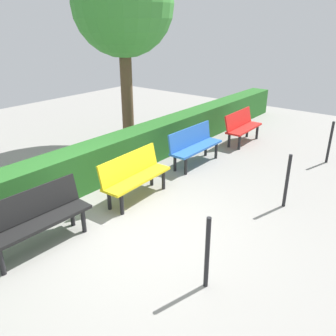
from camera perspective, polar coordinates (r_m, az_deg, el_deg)
The scene contains 10 objects.
ground_plane at distance 5.68m, azimuth -5.77°, elevation -10.21°, with size 19.55×19.55×0.00m, color gray.
bench_red at distance 9.72m, azimuth 12.07°, elevation 6.84°, with size 1.42×0.50×0.86m.
bench_blue at distance 8.05m, azimuth 4.32°, elevation 3.94°, with size 1.56×0.47×0.86m.
bench_yellow at distance 6.47m, azimuth -5.56°, elevation -1.02°, with size 1.53×0.53×0.86m.
bench_black at distance 5.43m, azimuth -21.05°, elevation -7.56°, with size 1.63×0.51×0.86m.
hedge_row at distance 7.29m, azimuth -11.44°, elevation 0.92°, with size 15.55×0.60×0.84m, color #266023.
tree_near at distance 9.18m, azimuth -7.44°, elevation 25.00°, with size 2.47×2.47×4.72m.
railing_post_near at distance 8.92m, azimuth 25.09°, elevation 3.84°, with size 0.06×0.06×1.00m, color black.
railing_post_mid at distance 6.47m, azimuth 18.99°, elevation -2.05°, with size 0.06×0.06×1.00m, color black.
railing_post_far at distance 4.37m, azimuth 6.47°, elevation -13.74°, with size 0.06×0.06×1.00m, color black.
Camera 1 is at (3.36, 3.37, 3.10)m, focal length 37.04 mm.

